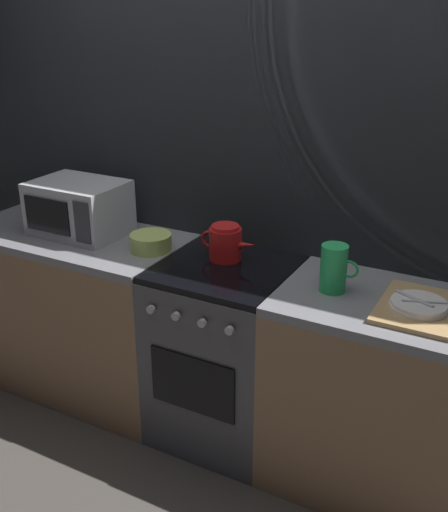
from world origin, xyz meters
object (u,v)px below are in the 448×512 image
Objects in this scene: stove_unit at (225,352)px; kettle at (226,243)px; microwave at (79,208)px; pitcher at (334,268)px; mixing_bowl at (151,242)px; dish_pile at (419,307)px.

stove_unit is 3.16× the size of kettle.
microwave is 1.37m from pitcher.
mixing_bowl is 0.50× the size of dish_pile.
pitcher is (0.51, -0.01, 0.55)m from stove_unit.
stove_unit is at bearing 179.33° from pitcher.
mixing_bowl is 1.27m from dish_pile.
dish_pile is (0.35, -0.02, -0.08)m from pitcher.
microwave is at bearing 178.08° from dish_pile.
kettle is at bearing 115.82° from stove_unit.
dish_pile is at bearing -2.98° from pitcher.
kettle is 0.38m from mixing_bowl.
microwave reaches higher than pitcher.
pitcher is at bearing -0.67° from stove_unit.
pitcher is at bearing -1.65° from microwave.
microwave is at bearing 176.87° from mixing_bowl.
mixing_bowl is at bearing -3.13° from microwave.
kettle is (-0.04, 0.08, 0.53)m from stove_unit.
stove_unit is 0.98m from dish_pile.
kettle reaches higher than stove_unit.
mixing_bowl is 0.92m from pitcher.
pitcher is 0.36m from dish_pile.
stove_unit is 0.75m from pitcher.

